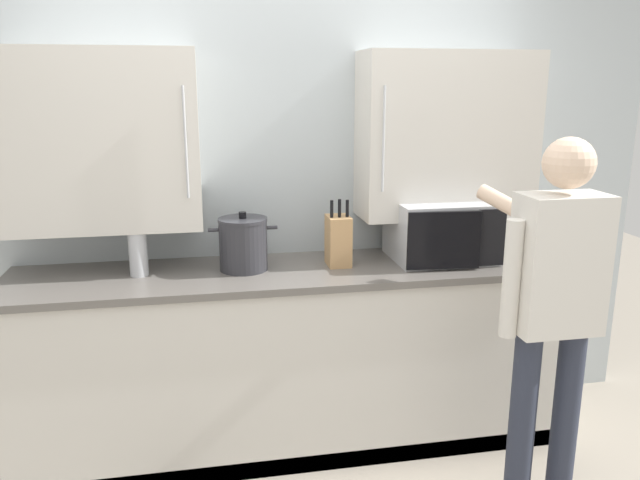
% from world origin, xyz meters
% --- Properties ---
extents(back_wall_tiled, '(4.10, 0.44, 2.66)m').
position_xyz_m(back_wall_tiled, '(-0.00, 1.14, 1.40)').
color(back_wall_tiled, '#B2BCC1').
rests_on(back_wall_tiled, ground_plane).
extents(counter_unit, '(2.68, 0.61, 0.95)m').
position_xyz_m(counter_unit, '(0.00, 0.86, 0.47)').
color(counter_unit, beige).
rests_on(counter_unit, ground_plane).
extents(microwave_oven, '(0.50, 0.45, 0.30)m').
position_xyz_m(microwave_oven, '(0.78, 0.89, 1.10)').
color(microwave_oven, '#B7BABF').
rests_on(microwave_oven, counter_unit).
extents(knife_block, '(0.11, 0.15, 0.34)m').
position_xyz_m(knife_block, '(0.26, 0.88, 1.07)').
color(knife_block, tan).
rests_on(knife_block, counter_unit).
extents(stock_pot, '(0.33, 0.24, 0.29)m').
position_xyz_m(stock_pot, '(-0.21, 0.89, 1.08)').
color(stock_pot, '#2D2D33').
rests_on(stock_pot, counter_unit).
extents(thermos_flask, '(0.09, 0.09, 0.32)m').
position_xyz_m(thermos_flask, '(-0.70, 0.88, 1.11)').
color(thermos_flask, '#B7BABF').
rests_on(thermos_flask, counter_unit).
extents(person_figure, '(0.44, 0.59, 1.63)m').
position_xyz_m(person_figure, '(0.98, 0.12, 0.98)').
color(person_figure, '#282D3D').
rests_on(person_figure, ground_plane).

